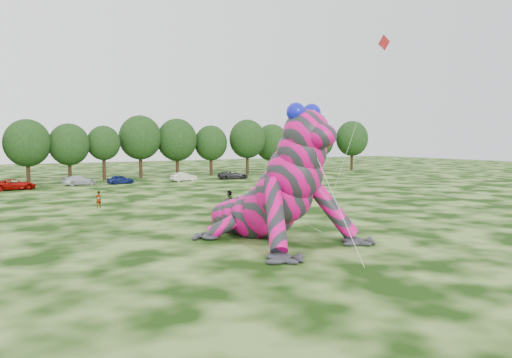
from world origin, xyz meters
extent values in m
plane|color=#16330A|center=(0.00, 0.00, 0.00)|extent=(240.00, 240.00, 0.00)
cube|color=red|center=(14.45, 9.60, 15.05)|extent=(1.61, 0.84, 1.17)
cylinder|color=silver|center=(13.37, 12.03, 7.52)|extent=(0.02, 0.02, 15.96)
cylinder|color=#382314|center=(12.29, 14.47, 0.12)|extent=(0.08, 0.08, 0.24)
imported|color=#950805|center=(-12.67, 47.36, 0.72)|extent=(5.36, 2.85, 1.43)
imported|color=silver|center=(-4.22, 49.97, 0.68)|extent=(4.96, 2.79, 1.36)
imported|color=#101B54|center=(1.40, 49.02, 0.65)|extent=(3.95, 1.86, 1.31)
imported|color=beige|center=(11.18, 48.86, 0.67)|extent=(4.21, 1.85, 1.35)
imported|color=#252527|center=(19.64, 48.49, 0.69)|extent=(5.32, 3.20, 1.38)
imported|color=silver|center=(29.33, 49.76, 0.73)|extent=(5.13, 2.32, 1.46)
imported|color=gray|center=(-7.20, 24.72, 0.82)|extent=(0.70, 0.58, 1.64)
imported|color=gray|center=(15.26, 29.18, 0.83)|extent=(0.94, 1.00, 1.66)
imported|color=gray|center=(3.21, 17.78, 0.88)|extent=(1.67, 1.28, 1.76)
camera|label=1|loc=(-17.90, -23.47, 6.57)|focal=35.00mm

